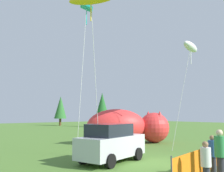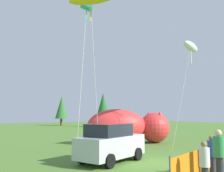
{
  "view_description": "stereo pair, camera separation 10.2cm",
  "coord_description": "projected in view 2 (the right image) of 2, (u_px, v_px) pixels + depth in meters",
  "views": [
    {
      "loc": [
        -10.34,
        -8.41,
        2.49
      ],
      "look_at": [
        0.79,
        4.71,
        4.41
      ],
      "focal_mm": 40.0,
      "sensor_mm": 36.0,
      "label": 1
    },
    {
      "loc": [
        -10.26,
        -8.47,
        2.49
      ],
      "look_at": [
        0.79,
        4.71,
        4.41
      ],
      "focal_mm": 40.0,
      "sensor_mm": 36.0,
      "label": 2
    }
  ],
  "objects": [
    {
      "name": "inflatable_cat",
      "position": [
        127.0,
        128.0,
        21.09
      ],
      "size": [
        7.26,
        5.2,
        2.89
      ],
      "rotation": [
        0.0,
        0.0,
        -0.46
      ],
      "color": "red",
      "rests_on": "ground"
    },
    {
      "name": "parked_car",
      "position": [
        111.0,
        143.0,
        12.96
      ],
      "size": [
        4.37,
        2.63,
        1.97
      ],
      "rotation": [
        0.0,
        0.0,
        0.24
      ],
      "color": "#B7BCC1",
      "rests_on": "ground"
    },
    {
      "name": "spectator_in_red_shirt",
      "position": [
        212.0,
        154.0,
        10.03
      ],
      "size": [
        0.35,
        0.35,
        1.62
      ],
      "color": "#2D2D38",
      "rests_on": "ground"
    },
    {
      "name": "safety_fence",
      "position": [
        204.0,
        160.0,
        10.7
      ],
      "size": [
        6.64,
        1.47,
        1.12
      ],
      "rotation": [
        0.0,
        0.0,
        0.21
      ],
      "color": "orange",
      "rests_on": "ground"
    },
    {
      "name": "kite_white_ghost",
      "position": [
        191.0,
        47.0,
        18.45
      ],
      "size": [
        2.9,
        1.09,
        7.91
      ],
      "color": "silver",
      "rests_on": "ground"
    },
    {
      "name": "horizon_tree_northeast",
      "position": [
        103.0,
        106.0,
        47.79
      ],
      "size": [
        2.73,
        2.73,
        6.51
      ],
      "color": "brown",
      "rests_on": "ground"
    },
    {
      "name": "ground_plane",
      "position": [
        159.0,
        163.0,
        12.73
      ],
      "size": [
        120.0,
        120.0,
        0.0
      ],
      "primitive_type": "plane",
      "color": "#4C752D"
    },
    {
      "name": "spectator_in_green_shirt",
      "position": [
        205.0,
        163.0,
        8.23
      ],
      "size": [
        0.34,
        0.34,
        1.57
      ],
      "color": "#2D2D38",
      "rests_on": "ground"
    },
    {
      "name": "horizon_tree_west",
      "position": [
        62.0,
        107.0,
        53.44
      ],
      "size": [
        2.63,
        2.63,
        6.27
      ],
      "color": "brown",
      "rests_on": "ground"
    },
    {
      "name": "kite_yellow_hero",
      "position": [
        91.0,
        0.0,
        14.22
      ],
      "size": [
        2.03,
        2.78,
        9.39
      ],
      "color": "silver",
      "rests_on": "ground"
    },
    {
      "name": "spectator_in_yellow_shirt",
      "position": [
        219.0,
        153.0,
        9.19
      ],
      "size": [
        0.41,
        0.41,
        1.9
      ],
      "color": "#2D2D38",
      "rests_on": "ground"
    },
    {
      "name": "kite_teal_diamond",
      "position": [
        86.0,
        10.0,
        17.85
      ],
      "size": [
        2.17,
        2.0,
        10.39
      ],
      "color": "silver",
      "rests_on": "ground"
    },
    {
      "name": "folding_chair",
      "position": [
        213.0,
        147.0,
        14.72
      ],
      "size": [
        0.55,
        0.55,
        0.91
      ],
      "rotation": [
        0.0,
        0.0,
        -1.64
      ],
      "color": "#267F33",
      "rests_on": "ground"
    }
  ]
}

